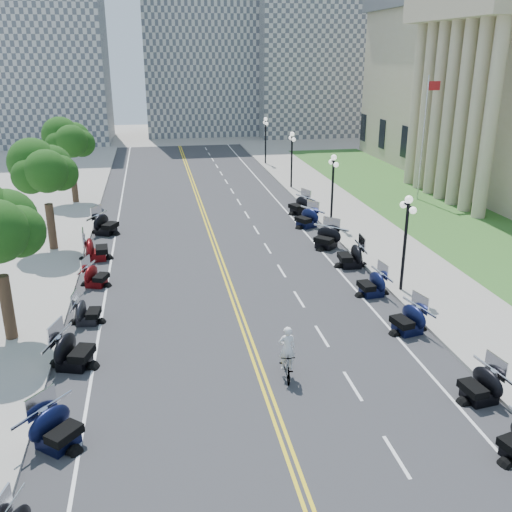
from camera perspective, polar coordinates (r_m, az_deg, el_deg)
ground at (r=24.59m, az=-0.64°, el=-8.65°), size 160.00×160.00×0.00m
road at (r=33.64m, az=-3.51°, el=-0.64°), size 16.00×90.00×0.01m
centerline_yellow_a at (r=33.62m, az=-3.71°, el=-0.64°), size 0.12×90.00×0.00m
centerline_yellow_b at (r=33.65m, az=-3.31°, el=-0.61°), size 0.12×90.00×0.00m
edge_line_north at (r=34.90m, az=6.97°, el=0.03°), size 0.12×90.00×0.00m
edge_line_south at (r=33.56m, az=-14.42°, el=-1.29°), size 0.12×90.00×0.00m
lane_dash_4 at (r=18.98m, az=13.87°, el=-18.90°), size 0.12×2.00×0.00m
lane_dash_5 at (r=21.98m, az=9.64°, el=-12.67°), size 0.12×2.00×0.00m
lane_dash_6 at (r=25.25m, az=6.60°, el=-7.95°), size 0.12×2.00×0.00m
lane_dash_7 at (r=28.71m, az=4.33°, el=-4.33°), size 0.12×2.00×0.00m
lane_dash_8 at (r=32.30m, az=2.57°, el=-1.49°), size 0.12×2.00×0.00m
lane_dash_9 at (r=35.97m, az=1.16°, el=0.78°), size 0.12×2.00×0.00m
lane_dash_10 at (r=39.71m, az=0.02°, el=2.62°), size 0.12×2.00×0.00m
lane_dash_11 at (r=43.49m, az=-0.92°, el=4.15°), size 0.12×2.00×0.00m
lane_dash_12 at (r=47.31m, az=-1.72°, el=5.42°), size 0.12×2.00×0.00m
lane_dash_13 at (r=51.15m, az=-2.40°, el=6.51°), size 0.12×2.00×0.00m
lane_dash_14 at (r=55.02m, az=-2.99°, el=7.44°), size 0.12×2.00×0.00m
lane_dash_15 at (r=58.91m, az=-3.50°, el=8.25°), size 0.12×2.00×0.00m
lane_dash_16 at (r=62.81m, az=-3.95°, el=8.96°), size 0.12×2.00×0.00m
lane_dash_17 at (r=66.72m, az=-4.35°, el=9.59°), size 0.12×2.00×0.00m
lane_dash_18 at (r=70.64m, az=-4.70°, el=10.14°), size 0.12×2.00×0.00m
lane_dash_19 at (r=74.57m, az=-5.02°, el=10.64°), size 0.12×2.00×0.00m
sidewalk_north at (r=36.27m, az=13.18°, el=0.51°), size 5.00×90.00×0.15m
sidewalk_south at (r=34.12m, az=-21.30°, el=-1.58°), size 5.00×90.00×0.15m
lawn at (r=46.13m, az=17.36°, el=4.20°), size 9.00×60.00×0.10m
distant_block_a at (r=84.58m, az=-21.36°, el=19.36°), size 18.00×14.00×26.00m
distant_block_b at (r=89.72m, az=-5.85°, el=21.74°), size 16.00×12.00×30.00m
distant_block_c at (r=90.06m, az=6.59°, el=19.16°), size 20.00×14.00×22.00m
street_lamp_2 at (r=29.55m, az=14.65°, el=1.16°), size 0.50×1.20×4.90m
street_lamp_3 at (r=40.32m, az=7.65°, el=6.52°), size 0.50×1.20×4.90m
street_lamp_4 at (r=51.63m, az=3.59°, el=9.55°), size 0.50×1.20×4.90m
street_lamp_5 at (r=63.20m, az=0.96°, el=11.45°), size 0.50×1.20×4.90m
flagpole at (r=48.88m, az=16.35°, el=11.08°), size 1.10×0.20×10.00m
tree_3 at (r=36.58m, az=-20.36°, el=7.57°), size 4.80×4.80×9.20m
tree_4 at (r=48.27m, az=-18.12°, el=10.51°), size 4.80×4.80×9.20m
motorcycle_n_4 at (r=22.03m, az=21.55°, el=-11.80°), size 2.16×2.16×1.35m
motorcycle_n_5 at (r=26.00m, az=14.98°, el=-6.00°), size 2.37×2.37×1.39m
motorcycle_n_6 at (r=29.46m, az=11.53°, el=-2.63°), size 2.14×2.14×1.36m
motorcycle_n_7 at (r=33.12m, az=9.47°, el=0.14°), size 2.26×2.26×1.48m
motorcycle_n_8 at (r=36.13m, az=7.06°, el=1.95°), size 3.02×3.02×1.49m
motorcycle_n_9 at (r=40.40m, az=5.09°, el=3.92°), size 2.85×2.85×1.47m
motorcycle_n_10 at (r=43.78m, az=4.37°, el=5.19°), size 2.76×2.76×1.48m
motorcycle_s_4 at (r=19.51m, az=-19.33°, el=-15.79°), size 2.85×2.85×1.42m
motorcycle_s_5 at (r=23.61m, az=-17.82°, el=-8.87°), size 2.74×2.74×1.53m
motorcycle_s_6 at (r=27.08m, az=-16.54°, el=-5.26°), size 1.98×1.98×1.25m
motorcycle_s_7 at (r=31.18m, az=-15.73°, el=-1.81°), size 2.31×2.31×1.26m
motorcycle_s_8 at (r=35.08m, az=-15.76°, el=0.83°), size 2.38×2.38×1.54m
motorcycle_s_9 at (r=39.95m, az=-14.83°, el=3.21°), size 3.00×3.00×1.56m
bicycle at (r=21.98m, az=3.08°, el=-10.73°), size 0.72×1.90×1.11m
cyclist_rider at (r=21.28m, az=3.15°, el=-7.38°), size 0.65×0.42×1.77m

